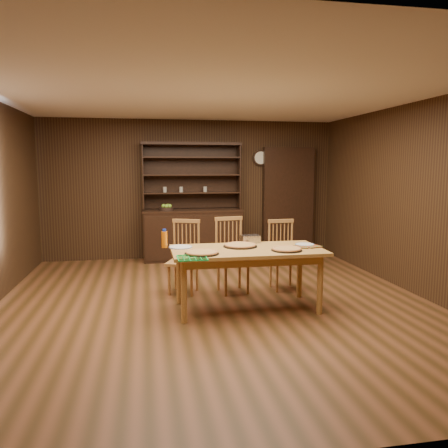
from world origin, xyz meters
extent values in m
plane|color=brown|center=(0.00, 0.00, 0.00)|extent=(6.00, 6.00, 0.00)
plane|color=white|center=(0.00, 0.00, 2.60)|extent=(6.00, 6.00, 0.00)
plane|color=#3B2713|center=(0.00, 3.00, 1.30)|extent=(5.50, 0.00, 5.50)
plane|color=#3B2713|center=(0.00, -3.00, 1.30)|extent=(5.50, 0.00, 5.50)
plane|color=#3B2713|center=(2.75, 0.00, 1.30)|extent=(0.00, 6.00, 6.00)
cube|color=black|center=(0.00, 2.74, 0.45)|extent=(1.80, 0.50, 0.90)
cube|color=black|center=(0.00, 2.74, 0.92)|extent=(1.84, 0.52, 0.04)
cube|color=black|center=(0.00, 2.97, 1.55)|extent=(1.80, 0.02, 1.20)
cube|color=black|center=(-0.89, 2.82, 1.55)|extent=(0.02, 0.32, 1.20)
cube|color=black|center=(0.89, 2.82, 1.55)|extent=(0.02, 0.32, 1.20)
cube|color=black|center=(0.00, 2.82, 2.15)|extent=(1.84, 0.34, 0.05)
cylinder|color=gray|center=(-0.50, 2.82, 1.31)|extent=(0.07, 0.07, 0.10)
cylinder|color=gray|center=(-0.20, 2.82, 1.31)|extent=(0.07, 0.07, 0.10)
cube|color=black|center=(1.90, 2.90, 1.05)|extent=(1.00, 0.18, 2.10)
cylinder|color=black|center=(1.35, 2.96, 1.90)|extent=(0.30, 0.04, 0.30)
cylinder|color=white|center=(1.35, 2.94, 1.90)|extent=(0.24, 0.01, 0.24)
cube|color=#C28C43|center=(0.34, -0.25, 0.73)|extent=(1.82, 0.91, 0.04)
cylinder|color=#C28C43|center=(-0.46, -0.59, 0.35)|extent=(0.07, 0.07, 0.71)
cylinder|color=#C28C43|center=(-0.46, 0.10, 0.35)|extent=(0.07, 0.07, 0.71)
cylinder|color=#C28C43|center=(1.14, -0.59, 0.35)|extent=(0.07, 0.07, 0.71)
cylinder|color=#C28C43|center=(1.14, 0.10, 0.35)|extent=(0.07, 0.07, 0.71)
cube|color=#AE723B|center=(-0.37, 0.57, 0.42)|extent=(0.53, 0.52, 0.04)
cylinder|color=#AE723B|center=(-0.57, 0.50, 0.20)|extent=(0.04, 0.04, 0.40)
cylinder|color=#AE723B|center=(-0.46, 0.77, 0.20)|extent=(0.04, 0.04, 0.40)
cylinder|color=#AE723B|center=(-0.27, 0.38, 0.20)|extent=(0.04, 0.04, 0.40)
cylinder|color=#AE723B|center=(-0.17, 0.65, 0.20)|extent=(0.04, 0.04, 0.40)
cube|color=#AE723B|center=(-0.30, 0.73, 0.98)|extent=(0.38, 0.18, 0.05)
cube|color=#AE723B|center=(0.31, 0.48, 0.44)|extent=(0.49, 0.47, 0.04)
cylinder|color=#AE723B|center=(0.18, 0.31, 0.21)|extent=(0.04, 0.04, 0.42)
cylinder|color=#AE723B|center=(0.13, 0.61, 0.21)|extent=(0.04, 0.04, 0.42)
cylinder|color=#AE723B|center=(0.50, 0.36, 0.21)|extent=(0.04, 0.04, 0.42)
cylinder|color=#AE723B|center=(0.45, 0.66, 0.21)|extent=(0.04, 0.04, 0.42)
cube|color=#AE723B|center=(0.28, 0.65, 1.01)|extent=(0.41, 0.10, 0.05)
cube|color=#AE723B|center=(1.06, 0.52, 0.41)|extent=(0.42, 0.40, 0.04)
cylinder|color=#AE723B|center=(0.92, 0.37, 0.20)|extent=(0.03, 0.03, 0.39)
cylinder|color=#AE723B|center=(0.90, 0.66, 0.20)|extent=(0.03, 0.03, 0.39)
cylinder|color=#AE723B|center=(1.22, 0.38, 0.20)|extent=(0.03, 0.03, 0.39)
cylinder|color=#AE723B|center=(1.21, 0.67, 0.20)|extent=(0.03, 0.03, 0.39)
cube|color=#AE723B|center=(1.06, 0.68, 0.96)|extent=(0.38, 0.05, 0.05)
cylinder|color=black|center=(-0.24, -0.47, 0.76)|extent=(0.39, 0.39, 0.01)
cylinder|color=tan|center=(-0.24, -0.47, 0.77)|extent=(0.36, 0.36, 0.02)
torus|color=#D6894C|center=(-0.24, -0.47, 0.77)|extent=(0.37, 0.37, 0.03)
cylinder|color=black|center=(0.77, -0.44, 0.76)|extent=(0.36, 0.36, 0.01)
cylinder|color=tan|center=(0.77, -0.44, 0.77)|extent=(0.34, 0.34, 0.02)
torus|color=#D6894C|center=(0.77, -0.44, 0.77)|extent=(0.34, 0.34, 0.03)
cylinder|color=black|center=(0.29, -0.10, 0.76)|extent=(0.42, 0.42, 0.01)
cylinder|color=tan|center=(0.29, -0.10, 0.77)|extent=(0.38, 0.38, 0.02)
torus|color=#D6894C|center=(0.29, -0.10, 0.77)|extent=(0.39, 0.39, 0.03)
cylinder|color=white|center=(-0.45, -0.04, 0.76)|extent=(0.29, 0.29, 0.01)
torus|color=#2E438B|center=(-0.45, -0.04, 0.76)|extent=(0.29, 0.29, 0.01)
cylinder|color=white|center=(1.11, -0.14, 0.76)|extent=(0.24, 0.24, 0.01)
torus|color=#2E438B|center=(1.11, -0.14, 0.76)|extent=(0.24, 0.24, 0.01)
cube|color=silver|center=(0.48, 0.18, 0.80)|extent=(0.24, 0.18, 0.09)
cylinder|color=orange|center=(-0.64, 0.01, 0.85)|extent=(0.07, 0.07, 0.20)
cylinder|color=#142EA8|center=(-0.64, 0.01, 0.96)|extent=(0.04, 0.04, 0.03)
cube|color=#A31213|center=(1.15, -0.27, 0.76)|extent=(0.25, 0.25, 0.01)
cube|color=#A31213|center=(1.00, -0.29, 0.76)|extent=(0.24, 0.24, 0.01)
cylinder|color=black|center=(-0.48, 2.69, 0.97)|extent=(0.28, 0.28, 0.06)
sphere|color=#86B430|center=(-0.53, 2.69, 1.02)|extent=(0.08, 0.08, 0.08)
sphere|color=#86B430|center=(-0.45, 2.72, 1.02)|extent=(0.08, 0.08, 0.08)
sphere|color=#86B430|center=(-0.48, 2.64, 1.02)|extent=(0.08, 0.08, 0.08)
sphere|color=#86B430|center=(-0.42, 2.67, 1.02)|extent=(0.08, 0.08, 0.08)
camera|label=1|loc=(-0.86, -5.29, 1.74)|focal=35.00mm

